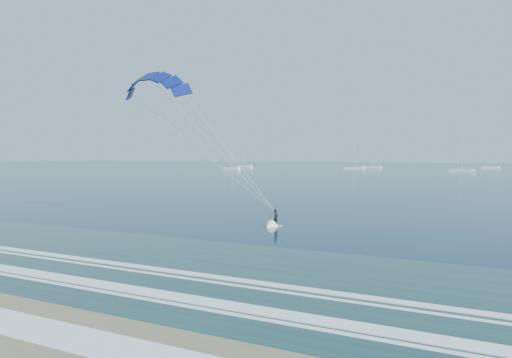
{
  "coord_description": "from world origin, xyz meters",
  "views": [
    {
      "loc": [
        18.39,
        -12.74,
        7.06
      ],
      "look_at": [
        0.31,
        24.36,
        4.9
      ],
      "focal_mm": 32.0,
      "sensor_mm": 36.0,
      "label": 1
    }
  ],
  "objects_px": {
    "sailboat_1": "(354,168)",
    "sailboat_2": "(372,167)",
    "sailboat_4": "(490,168)",
    "sailboat_7": "(245,166)",
    "sailboat_0": "(232,169)",
    "kitesurfer_rig": "(211,142)",
    "sailboat_8": "(461,170)"
  },
  "relations": [
    {
      "from": "sailboat_1",
      "to": "sailboat_2",
      "type": "height_order",
      "value": "sailboat_1"
    },
    {
      "from": "sailboat_4",
      "to": "sailboat_7",
      "type": "height_order",
      "value": "sailboat_4"
    },
    {
      "from": "sailboat_1",
      "to": "sailboat_7",
      "type": "xyz_separation_m",
      "value": [
        -64.05,
        6.52,
        -0.02
      ]
    },
    {
      "from": "sailboat_0",
      "to": "sailboat_2",
      "type": "relative_size",
      "value": 0.92
    },
    {
      "from": "kitesurfer_rig",
      "to": "sailboat_0",
      "type": "relative_size",
      "value": 1.55
    },
    {
      "from": "sailboat_4",
      "to": "sailboat_0",
      "type": "bearing_deg",
      "value": -145.67
    },
    {
      "from": "kitesurfer_rig",
      "to": "sailboat_7",
      "type": "bearing_deg",
      "value": 116.47
    },
    {
      "from": "kitesurfer_rig",
      "to": "sailboat_1",
      "type": "xyz_separation_m",
      "value": [
        -31.03,
        184.42,
        -7.63
      ]
    },
    {
      "from": "kitesurfer_rig",
      "to": "sailboat_2",
      "type": "distance_m",
      "value": 210.65
    },
    {
      "from": "kitesurfer_rig",
      "to": "sailboat_7",
      "type": "relative_size",
      "value": 1.6
    },
    {
      "from": "sailboat_2",
      "to": "sailboat_4",
      "type": "distance_m",
      "value": 59.4
    },
    {
      "from": "sailboat_0",
      "to": "sailboat_8",
      "type": "height_order",
      "value": "sailboat_8"
    },
    {
      "from": "sailboat_0",
      "to": "sailboat_4",
      "type": "distance_m",
      "value": 134.25
    },
    {
      "from": "sailboat_8",
      "to": "sailboat_4",
      "type": "bearing_deg",
      "value": 78.04
    },
    {
      "from": "kitesurfer_rig",
      "to": "sailboat_8",
      "type": "xyz_separation_m",
      "value": [
        17.64,
        170.58,
        -7.61
      ]
    },
    {
      "from": "kitesurfer_rig",
      "to": "sailboat_4",
      "type": "distance_m",
      "value": 228.71
    },
    {
      "from": "kitesurfer_rig",
      "to": "sailboat_0",
      "type": "distance_m",
      "value": 171.64
    },
    {
      "from": "sailboat_0",
      "to": "sailboat_2",
      "type": "distance_m",
      "value": 79.26
    },
    {
      "from": "kitesurfer_rig",
      "to": "sailboat_1",
      "type": "height_order",
      "value": "kitesurfer_rig"
    },
    {
      "from": "sailboat_4",
      "to": "sailboat_2",
      "type": "bearing_deg",
      "value": -162.45
    },
    {
      "from": "sailboat_8",
      "to": "kitesurfer_rig",
      "type": "bearing_deg",
      "value": -95.9
    },
    {
      "from": "sailboat_7",
      "to": "sailboat_8",
      "type": "distance_m",
      "value": 114.54
    },
    {
      "from": "sailboat_0",
      "to": "sailboat_4",
      "type": "xyz_separation_m",
      "value": [
        110.86,
        75.71,
        0.0
      ]
    },
    {
      "from": "kitesurfer_rig",
      "to": "sailboat_8",
      "type": "relative_size",
      "value": 1.21
    },
    {
      "from": "sailboat_0",
      "to": "sailboat_2",
      "type": "xyz_separation_m",
      "value": [
        54.22,
        57.8,
        0.01
      ]
    },
    {
      "from": "kitesurfer_rig",
      "to": "sailboat_4",
      "type": "bearing_deg",
      "value": 82.58
    },
    {
      "from": "sailboat_0",
      "to": "sailboat_4",
      "type": "bearing_deg",
      "value": 34.33
    },
    {
      "from": "sailboat_1",
      "to": "sailboat_7",
      "type": "bearing_deg",
      "value": 174.19
    },
    {
      "from": "sailboat_1",
      "to": "sailboat_7",
      "type": "height_order",
      "value": "sailboat_1"
    },
    {
      "from": "kitesurfer_rig",
      "to": "sailboat_4",
      "type": "height_order",
      "value": "kitesurfer_rig"
    },
    {
      "from": "sailboat_2",
      "to": "sailboat_4",
      "type": "relative_size",
      "value": 1.07
    },
    {
      "from": "sailboat_0",
      "to": "sailboat_1",
      "type": "xyz_separation_m",
      "value": [
        50.31,
        33.47,
        0.02
      ]
    }
  ]
}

